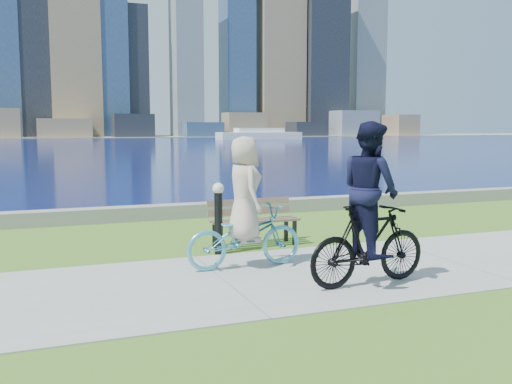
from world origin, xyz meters
TOP-DOWN VIEW (x-y plane):
  - ground at (0.00, 0.00)m, footprint 320.00×320.00m
  - concrete_path at (0.00, 0.00)m, footprint 80.00×3.50m
  - seawall at (0.00, 6.20)m, footprint 90.00×0.50m
  - bay_water at (0.00, 72.00)m, footprint 320.00×131.00m
  - far_shore at (0.00, 130.00)m, footprint 320.00×30.00m
  - city_skyline at (1.66, 130.28)m, footprint 175.50×23.05m
  - ferry_far at (32.30, 91.70)m, footprint 15.66×4.48m
  - park_bench at (-2.66, 2.38)m, footprint 1.74×0.63m
  - bollard_lamp at (-3.52, 1.87)m, footprint 0.21×0.21m
  - cyclist_woman at (-3.44, 0.72)m, footprint 0.71×1.96m
  - cyclist_man at (-2.12, -0.89)m, footprint 0.79×1.99m

SIDE VIEW (x-z plane):
  - ground at x=0.00m, z-range 0.00..0.00m
  - bay_water at x=0.00m, z-range 0.00..0.01m
  - concrete_path at x=0.00m, z-range 0.00..0.02m
  - far_shore at x=0.00m, z-range 0.00..0.12m
  - seawall at x=0.00m, z-range 0.00..0.35m
  - park_bench at x=-2.66m, z-range 0.10..0.99m
  - bollard_lamp at x=-3.52m, z-range 0.09..1.40m
  - cyclist_woman at x=-3.44m, z-range -0.25..1.87m
  - ferry_far at x=32.30m, z-range -0.18..1.95m
  - cyclist_man at x=-2.12m, z-range -0.17..2.18m
  - city_skyline at x=1.66m, z-range -12.88..63.12m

